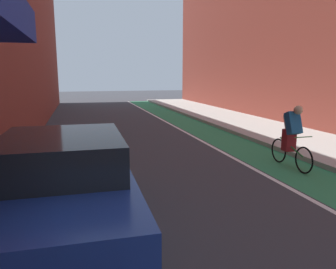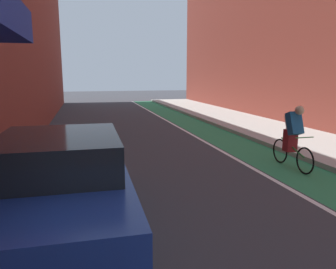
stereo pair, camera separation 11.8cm
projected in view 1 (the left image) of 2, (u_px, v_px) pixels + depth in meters
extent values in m
plane|color=#38383D|center=(164.00, 158.00, 9.30)|extent=(78.81, 78.81, 0.00)
cube|color=#2D8451|center=(224.00, 139.00, 11.92)|extent=(1.60, 35.82, 0.00)
cube|color=white|center=(201.00, 141.00, 11.68)|extent=(0.12, 35.82, 0.00)
cube|color=#A8A59E|center=(282.00, 134.00, 12.54)|extent=(3.32, 35.82, 0.14)
cube|color=navy|center=(65.00, 189.00, 4.78)|extent=(1.89, 4.68, 0.70)
cube|color=black|center=(62.00, 155.00, 4.46)|extent=(1.63, 1.98, 0.55)
cylinder|color=black|center=(27.00, 179.00, 6.34)|extent=(0.23, 0.66, 0.66)
cylinder|color=black|center=(113.00, 173.00, 6.75)|extent=(0.23, 0.66, 0.66)
torus|color=black|center=(304.00, 160.00, 7.76)|extent=(0.05, 0.66, 0.66)
torus|color=black|center=(279.00, 150.00, 8.76)|extent=(0.05, 0.66, 0.66)
cylinder|color=#338C3F|center=(291.00, 147.00, 8.22)|extent=(0.05, 0.96, 0.33)
cylinder|color=#338C3F|center=(287.00, 142.00, 8.38)|extent=(0.04, 0.12, 0.55)
cylinder|color=#338C3F|center=(303.00, 137.00, 7.73)|extent=(0.48, 0.03, 0.02)
cube|color=maroon|center=(289.00, 140.00, 8.29)|extent=(0.28, 0.24, 0.56)
cube|color=#1E598C|center=(293.00, 123.00, 8.09)|extent=(0.33, 0.40, 0.60)
sphere|color=tan|center=(298.00, 110.00, 7.87)|extent=(0.22, 0.22, 0.22)
cube|color=beige|center=(290.00, 122.00, 8.20)|extent=(0.26, 0.28, 0.39)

